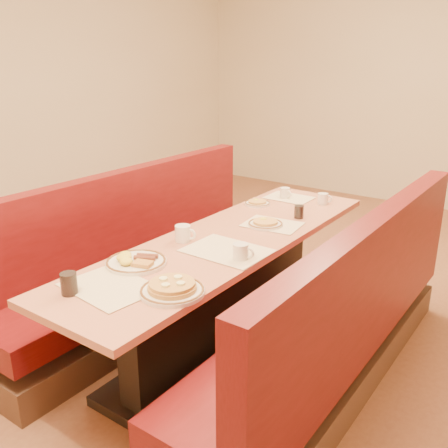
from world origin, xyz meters
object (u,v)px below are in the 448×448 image
Objects in this scene: diner_table at (228,293)px; pancake_plate at (172,289)px; booth_left at (144,268)px; coffee_mug_b at (183,233)px; booth_right at (336,330)px; eggs_plate at (135,261)px; coffee_mug_c at (323,199)px; soda_tumbler_mid at (299,212)px; coffee_mug_a at (241,252)px; soda_tumbler_near at (69,284)px; coffee_mug_d at (285,193)px.

diner_table is 0.89m from pancake_plate.
booth_left reaches higher than coffee_mug_b.
diner_table is 8.17× the size of pancake_plate.
booth_right is at bearing 0.00° from diner_table.
coffee_mug_c reaches higher than eggs_plate.
coffee_mug_c is (-0.06, 1.76, 0.02)m from pancake_plate.
pancake_plate reaches higher than diner_table.
coffee_mug_b is 1.46× the size of soda_tumbler_mid.
eggs_plate is 2.67× the size of coffee_mug_a.
booth_right is 1.23m from coffee_mug_c.
booth_left is 1.41m from coffee_mug_c.
diner_table is 1.00× the size of booth_left.
pancake_plate is 0.95× the size of eggs_plate.
coffee_mug_c is at bearing 82.38° from coffee_mug_a.
booth_left is 1.10m from coffee_mug_a.
soda_tumbler_near is at bearing -129.53° from coffee_mug_a.
coffee_mug_b is (-0.18, -0.21, 0.43)m from diner_table.
eggs_plate is at bearing -149.30° from coffee_mug_a.
coffee_mug_d is at bearing 132.11° from booth_right.
booth_right is 7.77× the size of eggs_plate.
diner_table is 0.73m from booth_right.
soda_tumbler_near is (-0.02, -2.02, 0.01)m from coffee_mug_d.
pancake_plate is at bearing -60.99° from coffee_mug_d.
coffee_mug_b is at bearing -113.54° from soda_tumbler_mid.
coffee_mug_a is 0.84m from soda_tumbler_mid.
pancake_plate is 2.54× the size of coffee_mug_a.
coffee_mug_b is (-0.91, -0.21, 0.44)m from booth_right.
booth_left is 1.27m from soda_tumbler_near.
soda_tumbler_mid is (-0.56, 0.59, 0.43)m from booth_right.
eggs_plate reaches higher than diner_table.
coffee_mug_a is 1.36× the size of soda_tumbler_mid.
pancake_plate is 1.77m from coffee_mug_d.
coffee_mug_d is (0.02, 1.60, 0.02)m from eggs_plate.
eggs_plate is at bearing -47.67° from booth_left.
booth_left reaches higher than coffee_mug_c.
coffee_mug_b reaches higher than pancake_plate.
pancake_plate is at bearing -70.15° from coffee_mug_b.
eggs_plate is at bearing -104.81° from diner_table.
coffee_mug_a is at bearing -54.55° from coffee_mug_d.
coffee_mug_a reaches higher than diner_table.
soda_tumbler_near is at bearing -143.79° from pancake_plate.
coffee_mug_a reaches higher than coffee_mug_d.
pancake_plate is 2.95× the size of coffee_mug_c.
coffee_mug_b reaches higher than soda_tumbler_mid.
coffee_mug_d is at bearing 72.73° from coffee_mug_b.
diner_table is at bearing 180.00° from booth_right.
pancake_plate is 0.48m from soda_tumbler_near.
coffee_mug_b reaches higher than coffee_mug_c.
pancake_plate is 0.41m from eggs_plate.
soda_tumbler_near reaches higher than eggs_plate.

